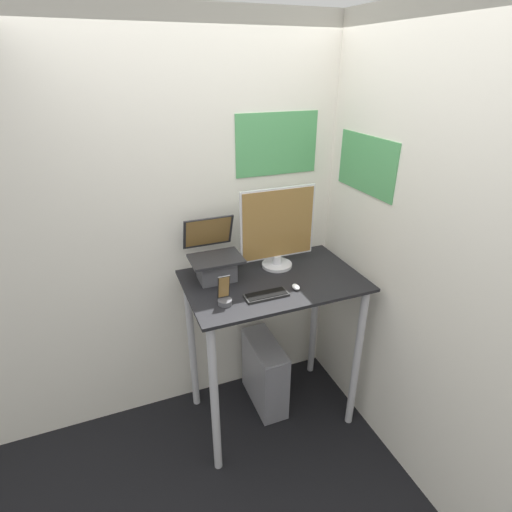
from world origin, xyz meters
TOP-DOWN VIEW (x-y plane):
  - ground_plane at (0.00, 0.00)m, footprint 12.00×12.00m
  - wall_back at (0.00, 0.76)m, footprint 6.00×0.06m
  - wall_side_right at (0.62, 0.00)m, footprint 0.06×6.00m
  - desk at (0.00, 0.34)m, footprint 1.08×0.68m
  - laptop at (-0.32, 0.49)m, footprint 0.31×0.32m
  - monitor at (0.09, 0.50)m, footprint 0.50×0.20m
  - keyboard at (-0.12, 0.17)m, footprint 0.25×0.10m
  - mouse at (0.07, 0.18)m, footprint 0.04×0.06m
  - cell_phone at (-0.36, 0.19)m, footprint 0.08×0.08m
  - computer_tower at (0.00, 0.46)m, footprint 0.19×0.47m

SIDE VIEW (x-z plane):
  - ground_plane at x=0.00m, z-range 0.00..0.00m
  - computer_tower at x=0.00m, z-range 0.00..0.53m
  - desk at x=0.00m, z-range 0.31..1.42m
  - keyboard at x=-0.12m, z-range 1.11..1.13m
  - mouse at x=0.07m, z-range 1.11..1.14m
  - cell_phone at x=-0.36m, z-range 1.07..1.24m
  - laptop at x=-0.32m, z-range 1.03..1.40m
  - wall_side_right at x=0.62m, z-range 0.00..2.60m
  - wall_back at x=0.00m, z-range 0.00..2.60m
  - monitor at x=0.09m, z-range 1.10..1.62m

